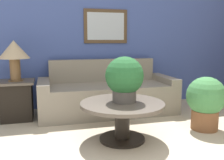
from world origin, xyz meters
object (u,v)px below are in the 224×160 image
object	(u,v)px
couch_main	(107,95)
potted_plant_on_table	(124,78)
coffee_table	(122,113)
table_lamp	(14,52)
potted_plant_floor	(206,101)
side_table	(17,100)

from	to	relation	value
couch_main	potted_plant_on_table	bearing A→B (deg)	-93.59
coffee_table	table_lamp	world-z (taller)	table_lamp
potted_plant_floor	side_table	bearing A→B (deg)	155.96
couch_main	coffee_table	distance (m)	1.22
table_lamp	potted_plant_floor	bearing A→B (deg)	-24.04
couch_main	side_table	bearing A→B (deg)	-179.44
potted_plant_floor	potted_plant_on_table	bearing A→B (deg)	-177.76
side_table	potted_plant_on_table	bearing A→B (deg)	-40.90
side_table	potted_plant_on_table	xyz separation A→B (m)	(1.36, -1.17, 0.46)
couch_main	side_table	xyz separation A→B (m)	(-1.43, -0.01, 0.01)
couch_main	coffee_table	world-z (taller)	couch_main
coffee_table	potted_plant_on_table	distance (m)	0.42
coffee_table	potted_plant_floor	world-z (taller)	potted_plant_floor
coffee_table	couch_main	bearing A→B (deg)	84.97
table_lamp	coffee_table	bearing A→B (deg)	-42.16
table_lamp	potted_plant_floor	xyz separation A→B (m)	(2.53, -1.13, -0.63)
side_table	potted_plant_on_table	distance (m)	1.85
coffee_table	potted_plant_on_table	xyz separation A→B (m)	(0.03, 0.02, 0.42)
side_table	potted_plant_on_table	size ratio (longest dim) A/B	1.09
side_table	coffee_table	bearing A→B (deg)	-42.16
couch_main	potted_plant_on_table	distance (m)	1.28
couch_main	side_table	distance (m)	1.43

